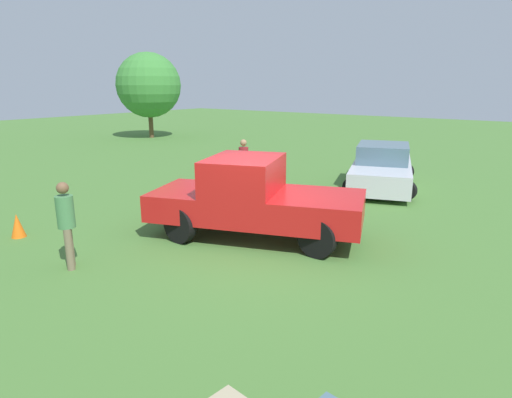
{
  "coord_description": "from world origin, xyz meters",
  "views": [
    {
      "loc": [
        5.34,
        -7.07,
        3.39
      ],
      "look_at": [
        -0.26,
        0.43,
        0.9
      ],
      "focal_mm": 30.26,
      "sensor_mm": 36.0,
      "label": 1
    }
  ],
  "objects_px": {
    "pickup_truck": "(251,196)",
    "sedan_near": "(382,168)",
    "person_bystander": "(244,161)",
    "tree_back_left": "(149,85)",
    "person_visitor": "(66,221)",
    "traffic_cone": "(18,225)"
  },
  "relations": [
    {
      "from": "person_bystander",
      "to": "person_visitor",
      "type": "distance_m",
      "value": 7.17
    },
    {
      "from": "person_visitor",
      "to": "traffic_cone",
      "type": "bearing_deg",
      "value": 118.36
    },
    {
      "from": "pickup_truck",
      "to": "person_bystander",
      "type": "xyz_separation_m",
      "value": [
        -3.05,
        3.59,
        -0.02
      ]
    },
    {
      "from": "pickup_truck",
      "to": "person_bystander",
      "type": "bearing_deg",
      "value": 109.73
    },
    {
      "from": "person_visitor",
      "to": "traffic_cone",
      "type": "xyz_separation_m",
      "value": [
        -2.56,
        0.22,
        -0.67
      ]
    },
    {
      "from": "pickup_truck",
      "to": "person_bystander",
      "type": "height_order",
      "value": "pickup_truck"
    },
    {
      "from": "pickup_truck",
      "to": "person_bystander",
      "type": "distance_m",
      "value": 4.71
    },
    {
      "from": "person_bystander",
      "to": "person_visitor",
      "type": "height_order",
      "value": "person_visitor"
    },
    {
      "from": "sedan_near",
      "to": "traffic_cone",
      "type": "distance_m",
      "value": 10.93
    },
    {
      "from": "sedan_near",
      "to": "person_bystander",
      "type": "height_order",
      "value": "person_bystander"
    },
    {
      "from": "person_visitor",
      "to": "tree_back_left",
      "type": "height_order",
      "value": "tree_back_left"
    },
    {
      "from": "person_visitor",
      "to": "tree_back_left",
      "type": "relative_size",
      "value": 0.31
    },
    {
      "from": "pickup_truck",
      "to": "person_visitor",
      "type": "distance_m",
      "value": 3.84
    },
    {
      "from": "tree_back_left",
      "to": "person_visitor",
      "type": "bearing_deg",
      "value": -44.12
    },
    {
      "from": "pickup_truck",
      "to": "tree_back_left",
      "type": "height_order",
      "value": "tree_back_left"
    },
    {
      "from": "sedan_near",
      "to": "person_bystander",
      "type": "relative_size",
      "value": 3.01
    },
    {
      "from": "sedan_near",
      "to": "tree_back_left",
      "type": "height_order",
      "value": "tree_back_left"
    },
    {
      "from": "pickup_truck",
      "to": "sedan_near",
      "type": "distance_m",
      "value": 6.61
    },
    {
      "from": "person_bystander",
      "to": "tree_back_left",
      "type": "height_order",
      "value": "tree_back_left"
    },
    {
      "from": "sedan_near",
      "to": "person_visitor",
      "type": "relative_size",
      "value": 2.98
    },
    {
      "from": "pickup_truck",
      "to": "person_visitor",
      "type": "height_order",
      "value": "pickup_truck"
    },
    {
      "from": "pickup_truck",
      "to": "traffic_cone",
      "type": "relative_size",
      "value": 9.28
    }
  ]
}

